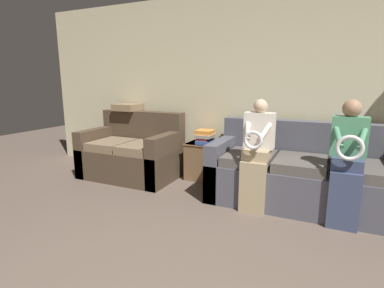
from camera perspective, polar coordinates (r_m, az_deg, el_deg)
The scene contains 8 objects.
wall_back at distance 4.13m, azimuth 15.23°, elevation 9.92°, with size 7.55×0.06×2.55m.
couch_main at distance 3.67m, azimuth 19.96°, elevation -5.58°, with size 2.01×0.92×0.92m.
couch_side at distance 4.50m, azimuth -11.26°, elevation -1.87°, with size 1.36×0.87×0.94m.
child_left_seated at distance 3.27m, azimuth 12.20°, elevation -1.36°, with size 0.33×0.37×1.20m.
child_right_seated at distance 3.21m, azimuth 27.47°, elevation -2.41°, with size 0.33×0.38×1.22m.
side_shelf at distance 4.28m, azimuth 2.51°, elevation -3.23°, with size 0.53×0.38×0.53m.
book_stack at distance 4.19m, azimuth 2.51°, elevation 1.40°, with size 0.23×0.29×0.19m.
throw_pillow at distance 4.79m, azimuth -12.13°, elevation 6.87°, with size 0.37×0.37×0.10m.
Camera 1 is at (0.70, -0.83, 1.39)m, focal length 28.00 mm.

